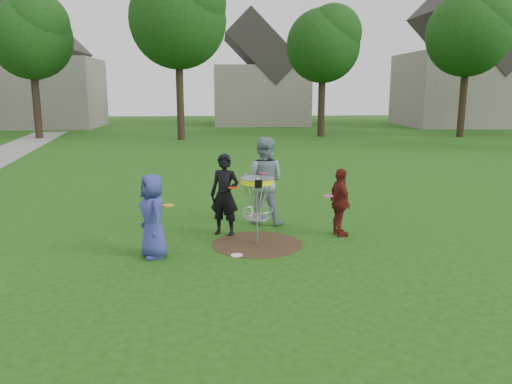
{
  "coord_description": "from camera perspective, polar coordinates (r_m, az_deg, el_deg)",
  "views": [
    {
      "loc": [
        -0.74,
        -9.48,
        3.02
      ],
      "look_at": [
        0.0,
        0.3,
        1.0
      ],
      "focal_mm": 35.0,
      "sensor_mm": 36.0,
      "label": 1
    }
  ],
  "objects": [
    {
      "name": "disc_golf_basket",
      "position": [
        9.72,
        0.13,
        -0.24
      ],
      "size": [
        0.66,
        0.67,
        1.38
      ],
      "color": "#9EA0A5",
      "rests_on": "ground"
    },
    {
      "name": "tree_row",
      "position": [
        30.34,
        -2.19,
        17.65
      ],
      "size": [
        51.2,
        17.42,
        9.9
      ],
      "color": "#38281C",
      "rests_on": "ground"
    },
    {
      "name": "player_black",
      "position": [
        10.44,
        -3.6,
        -0.33
      ],
      "size": [
        0.74,
        0.62,
        1.72
      ],
      "primitive_type": "imported",
      "rotation": [
        0.0,
        0.0,
        -0.39
      ],
      "color": "black",
      "rests_on": "ground"
    },
    {
      "name": "player_grey",
      "position": [
        11.29,
        0.86,
        1.29
      ],
      "size": [
        1.15,
        1.01,
        1.99
      ],
      "primitive_type": "imported",
      "rotation": [
        0.0,
        0.0,
        2.83
      ],
      "color": "gray",
      "rests_on": "ground"
    },
    {
      "name": "player_blue",
      "position": [
        9.23,
        -11.69,
        -2.7
      ],
      "size": [
        0.75,
        0.89,
        1.54
      ],
      "primitive_type": "imported",
      "rotation": [
        0.0,
        0.0,
        -1.16
      ],
      "color": "#343990",
      "rests_on": "ground"
    },
    {
      "name": "house_row",
      "position": [
        42.92,
        3.12,
        13.11
      ],
      "size": [
        44.5,
        10.65,
        11.62
      ],
      "color": "gray",
      "rests_on": "ground"
    },
    {
      "name": "held_discs",
      "position": [
        10.12,
        -0.62,
        0.27
      ],
      "size": [
        3.39,
        2.04,
        0.36
      ],
      "color": "gold",
      "rests_on": "ground"
    },
    {
      "name": "dirt_patch",
      "position": [
        9.97,
        0.13,
        -5.96
      ],
      "size": [
        1.8,
        1.8,
        0.01
      ],
      "primitive_type": "cylinder",
      "color": "#47331E",
      "rests_on": "ground"
    },
    {
      "name": "player_maroon",
      "position": [
        10.52,
        9.59,
        -1.19
      ],
      "size": [
        0.49,
        0.89,
        1.43
      ],
      "primitive_type": "imported",
      "rotation": [
        0.0,
        0.0,
        1.75
      ],
      "color": "maroon",
      "rests_on": "ground"
    },
    {
      "name": "disc_on_grass",
      "position": [
        9.31,
        -2.22,
        -7.24
      ],
      "size": [
        0.22,
        0.22,
        0.02
      ],
      "primitive_type": "cylinder",
      "color": "white",
      "rests_on": "ground"
    },
    {
      "name": "ground",
      "position": [
        9.98,
        0.13,
        -5.98
      ],
      "size": [
        100.0,
        100.0,
        0.0
      ],
      "primitive_type": "plane",
      "color": "#19470F",
      "rests_on": "ground"
    }
  ]
}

